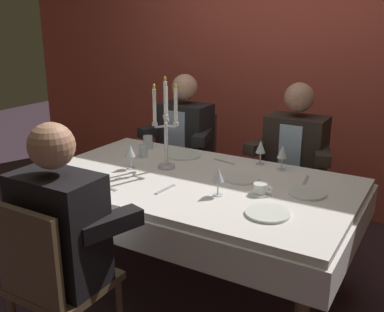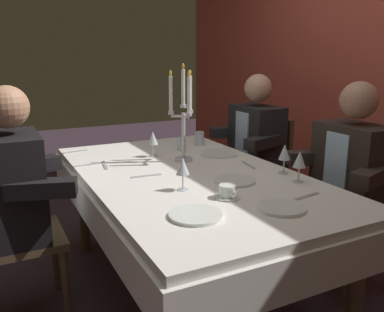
% 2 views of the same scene
% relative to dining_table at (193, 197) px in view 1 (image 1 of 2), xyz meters
% --- Properties ---
extents(ground_plane, '(12.00, 12.00, 0.00)m').
position_rel_dining_table_xyz_m(ground_plane, '(0.00, 0.00, -0.62)').
color(ground_plane, '#3A2933').
extents(back_wall, '(6.00, 0.12, 2.70)m').
position_rel_dining_table_xyz_m(back_wall, '(0.00, 1.66, 0.73)').
color(back_wall, '#C64E3E').
rests_on(back_wall, ground_plane).
extents(dining_table, '(1.94, 1.14, 0.74)m').
position_rel_dining_table_xyz_m(dining_table, '(0.00, 0.00, 0.00)').
color(dining_table, white).
rests_on(dining_table, ground_plane).
extents(candelabra, '(0.15, 0.17, 0.59)m').
position_rel_dining_table_xyz_m(candelabra, '(-0.25, 0.09, 0.38)').
color(candelabra, silver).
rests_on(candelabra, dining_table).
extents(dinner_plate_0, '(0.25, 0.25, 0.01)m').
position_rel_dining_table_xyz_m(dinner_plate_0, '(-0.30, 0.37, 0.13)').
color(dinner_plate_0, white).
rests_on(dinner_plate_0, dining_table).
extents(dinner_plate_1, '(0.22, 0.22, 0.01)m').
position_rel_dining_table_xyz_m(dinner_plate_1, '(0.58, -0.26, 0.13)').
color(dinner_plate_1, white).
rests_on(dinner_plate_1, dining_table).
extents(dinner_plate_2, '(0.21, 0.21, 0.01)m').
position_rel_dining_table_xyz_m(dinner_plate_2, '(0.67, 0.11, 0.13)').
color(dinner_plate_2, white).
rests_on(dinner_plate_2, dining_table).
extents(dinner_plate_3, '(0.21, 0.21, 0.01)m').
position_rel_dining_table_xyz_m(dinner_plate_3, '(0.25, 0.14, 0.13)').
color(dinner_plate_3, white).
rests_on(dinner_plate_3, dining_table).
extents(wine_glass_0, '(0.07, 0.07, 0.16)m').
position_rel_dining_table_xyz_m(wine_glass_0, '(0.25, -0.16, 0.23)').
color(wine_glass_0, silver).
rests_on(wine_glass_0, dining_table).
extents(wine_glass_1, '(0.07, 0.07, 0.16)m').
position_rel_dining_table_xyz_m(wine_glass_1, '(-0.45, -0.04, 0.23)').
color(wine_glass_1, silver).
rests_on(wine_glass_1, dining_table).
extents(wine_glass_2, '(0.07, 0.07, 0.16)m').
position_rel_dining_table_xyz_m(wine_glass_2, '(0.24, 0.47, 0.23)').
color(wine_glass_2, silver).
rests_on(wine_glass_2, dining_table).
extents(wine_glass_3, '(0.07, 0.07, 0.16)m').
position_rel_dining_table_xyz_m(wine_glass_3, '(0.40, 0.43, 0.24)').
color(wine_glass_3, silver).
rests_on(wine_glass_3, dining_table).
extents(water_tumbler_0, '(0.07, 0.07, 0.10)m').
position_rel_dining_table_xyz_m(water_tumbler_0, '(-0.62, 0.39, 0.17)').
color(water_tumbler_0, silver).
rests_on(water_tumbler_0, dining_table).
extents(water_tumbler_1, '(0.06, 0.06, 0.09)m').
position_rel_dining_table_xyz_m(water_tumbler_1, '(-0.52, 0.20, 0.16)').
color(water_tumbler_1, silver).
rests_on(water_tumbler_1, dining_table).
extents(coffee_cup_0, '(0.13, 0.12, 0.06)m').
position_rel_dining_table_xyz_m(coffee_cup_0, '(0.44, -0.02, 0.15)').
color(coffee_cup_0, white).
rests_on(coffee_cup_0, dining_table).
extents(spoon_0, '(0.03, 0.17, 0.01)m').
position_rel_dining_table_xyz_m(spoon_0, '(-0.42, -0.47, 0.12)').
color(spoon_0, '#B7B7BC').
rests_on(spoon_0, dining_table).
extents(fork_1, '(0.04, 0.17, 0.01)m').
position_rel_dining_table_xyz_m(fork_1, '(-0.80, -0.46, 0.12)').
color(fork_1, '#B7B7BC').
rests_on(fork_1, dining_table).
extents(knife_2, '(0.05, 0.19, 0.01)m').
position_rel_dining_table_xyz_m(knife_2, '(0.60, 0.30, 0.12)').
color(knife_2, '#B7B7BC').
rests_on(knife_2, dining_table).
extents(fork_3, '(0.17, 0.05, 0.01)m').
position_rel_dining_table_xyz_m(fork_3, '(0.01, 0.39, 0.12)').
color(fork_3, '#B7B7BC').
rests_on(fork_3, dining_table).
extents(fork_4, '(0.03, 0.17, 0.01)m').
position_rel_dining_table_xyz_m(fork_4, '(-0.05, -0.24, 0.12)').
color(fork_4, '#B7B7BC').
rests_on(fork_4, dining_table).
extents(knife_5, '(0.19, 0.05, 0.01)m').
position_rel_dining_table_xyz_m(knife_5, '(-0.37, -0.38, 0.12)').
color(knife_5, '#B7B7BC').
rests_on(knife_5, dining_table).
extents(seated_diner_0, '(0.63, 0.48, 1.24)m').
position_rel_dining_table_xyz_m(seated_diner_0, '(-0.60, 0.89, 0.11)').
color(seated_diner_0, brown).
rests_on(seated_diner_0, ground_plane).
extents(seated_diner_1, '(0.63, 0.48, 1.24)m').
position_rel_dining_table_xyz_m(seated_diner_1, '(-0.21, -0.89, 0.11)').
color(seated_diner_1, brown).
rests_on(seated_diner_1, ground_plane).
extents(seated_diner_2, '(0.63, 0.48, 1.24)m').
position_rel_dining_table_xyz_m(seated_diner_2, '(0.35, 0.89, 0.11)').
color(seated_diner_2, brown).
rests_on(seated_diner_2, ground_plane).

